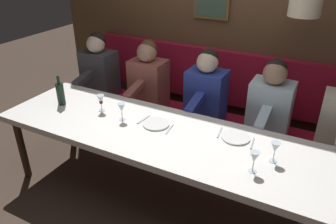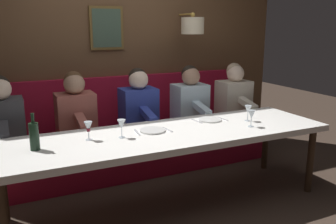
% 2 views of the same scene
% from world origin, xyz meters
% --- Properties ---
extents(ground_plane, '(12.00, 12.00, 0.00)m').
position_xyz_m(ground_plane, '(0.00, 0.00, 0.00)').
color(ground_plane, '#423328').
extents(dining_table, '(0.90, 3.10, 0.74)m').
position_xyz_m(dining_table, '(0.00, 0.00, 0.68)').
color(dining_table, white).
rests_on(dining_table, ground_plane).
extents(banquette_bench, '(0.52, 3.30, 0.45)m').
position_xyz_m(banquette_bench, '(0.89, 0.00, 0.23)').
color(banquette_bench, maroon).
rests_on(banquette_bench, ground_plane).
extents(back_wall_panel, '(0.59, 4.50, 2.90)m').
position_xyz_m(back_wall_panel, '(1.46, -0.01, 1.36)').
color(back_wall_panel, brown).
rests_on(back_wall_panel, ground_plane).
extents(diner_nearest, '(0.60, 0.40, 0.79)m').
position_xyz_m(diner_nearest, '(0.88, -1.34, 0.82)').
color(diner_nearest, beige).
rests_on(diner_nearest, banquette_bench).
extents(diner_near, '(0.60, 0.40, 0.79)m').
position_xyz_m(diner_near, '(0.88, -0.69, 0.82)').
color(diner_near, silver).
rests_on(diner_near, banquette_bench).
extents(diner_middle, '(0.60, 0.40, 0.79)m').
position_xyz_m(diner_middle, '(0.88, -0.03, 0.82)').
color(diner_middle, '#283893').
rests_on(diner_middle, banquette_bench).
extents(diner_far, '(0.60, 0.40, 0.79)m').
position_xyz_m(diner_far, '(0.88, 0.69, 0.82)').
color(diner_far, '#934C42').
rests_on(diner_far, banquette_bench).
extents(diner_farthest, '(0.60, 0.40, 0.79)m').
position_xyz_m(diner_farthest, '(0.88, 1.39, 0.82)').
color(diner_farthest, '#3D3D42').
rests_on(diner_farthest, banquette_bench).
extents(place_setting_0, '(0.24, 0.33, 0.01)m').
position_xyz_m(place_setting_0, '(0.09, 0.13, 0.75)').
color(place_setting_0, silver).
rests_on(place_setting_0, dining_table).
extents(place_setting_1, '(0.24, 0.33, 0.01)m').
position_xyz_m(place_setting_1, '(0.20, -0.56, 0.75)').
color(place_setting_1, white).
rests_on(place_setting_1, dining_table).
extents(wine_glass_0, '(0.07, 0.07, 0.16)m').
position_xyz_m(wine_glass_0, '(0.03, 0.45, 0.86)').
color(wine_glass_0, silver).
rests_on(wine_glass_0, dining_table).
extents(wine_glass_1, '(0.07, 0.07, 0.16)m').
position_xyz_m(wine_glass_1, '(0.08, 0.73, 0.86)').
color(wine_glass_1, silver).
rests_on(wine_glass_1, dining_table).
extents(wine_glass_2, '(0.07, 0.07, 0.16)m').
position_xyz_m(wine_glass_2, '(-0.17, -0.80, 0.86)').
color(wine_glass_2, silver).
rests_on(wine_glass_2, dining_table).
extents(wine_glass_3, '(0.07, 0.07, 0.16)m').
position_xyz_m(wine_glass_3, '(0.02, -0.90, 0.86)').
color(wine_glass_3, silver).
rests_on(wine_glass_3, dining_table).
extents(wine_bottle, '(0.08, 0.08, 0.30)m').
position_xyz_m(wine_bottle, '(0.01, 1.17, 0.86)').
color(wine_bottle, black).
rests_on(wine_bottle, dining_table).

